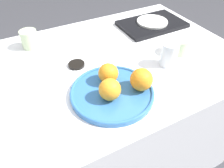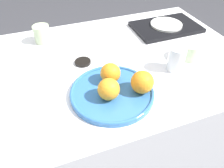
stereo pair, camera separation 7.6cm
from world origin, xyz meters
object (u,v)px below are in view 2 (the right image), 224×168
Objects in this scene: orange_1 at (107,90)px; serving_tray at (166,27)px; fruit_platter at (112,92)px; water_glass at (176,59)px; side_plate at (166,24)px; orange_2 at (110,73)px; cup_0 at (190,51)px; soy_dish at (83,62)px; orange_0 at (142,82)px; cup_1 at (42,34)px.

orange_1 is 0.62m from serving_tray.
water_glass reaches higher than fruit_platter.
orange_1 is at bearing -139.81° from side_plate.
orange_2 is 0.54m from serving_tray.
orange_2 is 0.28m from water_glass.
orange_1 is 0.87× the size of cup_0.
side_plate is 0.52m from soy_dish.
cup_0 is at bearing -100.48° from side_plate.
orange_0 is at bearing -59.69° from soy_dish.
cup_0 is at bearing 6.64° from orange_2.
orange_0 is 0.33m from cup_0.
orange_0 reaches higher than orange_2.
side_plate is (0.15, 0.32, -0.02)m from water_glass.
water_glass is 0.60× the size of side_plate.
orange_0 is at bearing -46.57° from orange_2.
orange_1 reaches higher than soy_dish.
fruit_platter is 4.42× the size of soy_dish.
orange_2 is at bearing -63.99° from cup_1.
orange_0 is 0.21m from water_glass.
fruit_platter is 0.41m from cup_0.
orange_0 is at bearing -60.29° from cup_1.
orange_2 is 0.86× the size of cup_0.
orange_1 is 0.22× the size of serving_tray.
orange_2 reaches higher than serving_tray.
cup_1 is at bearing 107.96° from orange_1.
orange_0 is at bearing -18.09° from fruit_platter.
water_glass is 0.29× the size of serving_tray.
orange_2 is 1.09× the size of soy_dish.
serving_tray is (0.45, 0.38, -0.00)m from fruit_platter.
orange_0 is 1.09× the size of orange_2.
water_glass is (0.28, -0.00, -0.00)m from orange_2.
cup_1 is at bearing 171.88° from side_plate.
serving_tray is (0.35, 0.41, -0.05)m from orange_0.
side_plate is at bearing 0.00° from serving_tray.
fruit_platter is 4.05× the size of orange_2.
cup_1 reaches higher than side_plate.
cup_0 is at bearing 16.50° from orange_1.
orange_0 reaches higher than orange_1.
orange_2 is 0.45× the size of side_plate.
orange_1 is (-0.13, 0.01, -0.00)m from orange_0.
side_plate is at bearing 49.67° from orange_0.
orange_0 reaches higher than soy_dish.
cup_1 is at bearing 111.59° from fruit_platter.
water_glass is (0.19, 0.09, -0.01)m from orange_0.
orange_1 is at bearing -72.04° from cup_1.
serving_tray reaches higher than soy_dish.
orange_2 reaches higher than side_plate.
water_glass is 0.36m from side_plate.
orange_2 is at bearing -143.58° from serving_tray.
serving_tray is at bearing 0.00° from side_plate.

